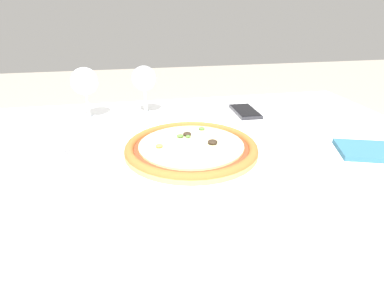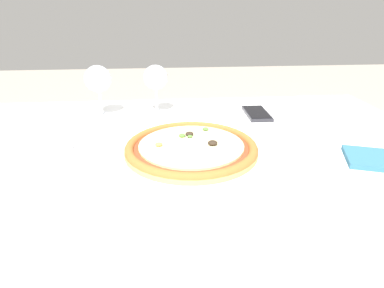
% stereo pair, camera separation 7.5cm
% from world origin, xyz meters
% --- Properties ---
extents(dining_table, '(1.34, 1.00, 0.71)m').
position_xyz_m(dining_table, '(0.00, 0.00, 0.63)').
color(dining_table, '#997047').
rests_on(dining_table, ground_plane).
extents(pizza_plate, '(0.36, 0.36, 0.04)m').
position_xyz_m(pizza_plate, '(0.00, 0.01, 0.72)').
color(pizza_plate, white).
rests_on(pizza_plate, dining_table).
extents(fork, '(0.03, 0.17, 0.00)m').
position_xyz_m(fork, '(-0.29, 0.03, 0.71)').
color(fork, silver).
rests_on(fork, dining_table).
extents(wine_glass_far_left, '(0.08, 0.08, 0.16)m').
position_xyz_m(wine_glass_far_left, '(-0.08, 0.34, 0.82)').
color(wine_glass_far_left, silver).
rests_on(wine_glass_far_left, dining_table).
extents(wine_glass_far_right, '(0.08, 0.08, 0.16)m').
position_xyz_m(wine_glass_far_right, '(-0.26, 0.33, 0.82)').
color(wine_glass_far_right, silver).
rests_on(wine_glass_far_right, dining_table).
extents(cell_phone, '(0.07, 0.15, 0.01)m').
position_xyz_m(cell_phone, '(0.24, 0.29, 0.71)').
color(cell_phone, '#232328').
rests_on(cell_phone, dining_table).
extents(napkin_folded, '(0.18, 0.15, 0.01)m').
position_xyz_m(napkin_folded, '(0.43, -0.06, 0.71)').
color(napkin_folded, '#2D607A').
rests_on(napkin_folded, dining_table).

